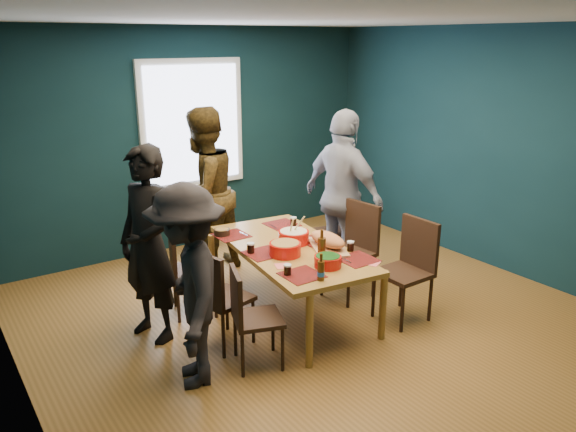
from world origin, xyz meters
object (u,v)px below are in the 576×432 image
(chair_right_far, at_px, (334,225))
(person_right, at_px, (343,197))
(chair_left_far, at_px, (184,263))
(chair_right_mid, at_px, (355,243))
(chair_left_mid, at_px, (216,292))
(chair_right_near, at_px, (411,262))
(dining_table, at_px, (291,253))
(chair_left_near, at_px, (248,311))
(person_far_left, at_px, (149,245))
(bowl_herbs, at_px, (328,261))
(cutting_board, at_px, (328,241))
(person_back, at_px, (203,193))
(person_near_left, at_px, (188,287))
(bowl_salad, at_px, (285,248))
(bowl_dumpling, at_px, (294,236))

(chair_right_far, distance_m, person_right, 0.42)
(chair_left_far, height_order, chair_right_mid, chair_right_mid)
(chair_left_mid, distance_m, chair_right_near, 1.84)
(dining_table, relative_size, chair_left_near, 2.31)
(chair_left_far, xyz_separation_m, person_far_left, (-0.41, -0.23, 0.34))
(bowl_herbs, bearing_deg, cutting_board, 51.65)
(chair_left_near, height_order, person_far_left, person_far_left)
(chair_right_mid, xyz_separation_m, bowl_herbs, (-0.82, -0.58, 0.18))
(chair_left_near, height_order, person_back, person_back)
(person_near_left, xyz_separation_m, bowl_herbs, (1.23, -0.11, -0.04))
(person_near_left, height_order, cutting_board, person_near_left)
(chair_right_far, relative_size, person_back, 0.51)
(dining_table, xyz_separation_m, person_right, (0.98, 0.41, 0.30))
(chair_right_far, xyz_separation_m, chair_right_mid, (-0.21, -0.59, 0.01))
(person_back, distance_m, bowl_salad, 1.55)
(chair_left_near, bearing_deg, person_right, 47.59)
(chair_right_near, xyz_separation_m, person_far_left, (-2.13, 1.03, 0.30))
(chair_left_near, bearing_deg, chair_right_mid, 38.10)
(chair_right_far, distance_m, person_near_left, 2.51)
(bowl_dumpling, bearing_deg, chair_right_far, 29.36)
(person_far_left, xyz_separation_m, bowl_herbs, (1.22, -0.93, -0.12))
(person_near_left, bearing_deg, chair_right_near, 104.64)
(person_right, bearing_deg, chair_right_near, 171.33)
(bowl_herbs, distance_m, cutting_board, 0.45)
(person_near_left, distance_m, cutting_board, 1.53)
(chair_left_mid, xyz_separation_m, chair_right_far, (1.87, 0.74, 0.03))
(chair_left_far, height_order, chair_left_near, chair_left_far)
(chair_right_near, bearing_deg, person_near_left, 173.77)
(dining_table, height_order, chair_left_mid, chair_left_mid)
(bowl_dumpling, bearing_deg, bowl_herbs, -98.79)
(dining_table, bearing_deg, chair_right_near, -29.44)
(chair_right_near, bearing_deg, person_right, 85.20)
(bowl_herbs, bearing_deg, chair_right_mid, 35.24)
(person_back, xyz_separation_m, cutting_board, (0.46, -1.62, -0.17))
(chair_left_mid, xyz_separation_m, bowl_herbs, (0.84, -0.43, 0.23))
(person_back, height_order, bowl_herbs, person_back)
(chair_left_near, bearing_deg, dining_table, 53.56)
(bowl_dumpling, bearing_deg, person_far_left, 167.74)
(dining_table, xyz_separation_m, bowl_dumpling, (0.09, 0.07, 0.13))
(person_near_left, bearing_deg, person_back, 170.60)
(chair_right_far, bearing_deg, chair_left_far, -169.76)
(bowl_salad, xyz_separation_m, bowl_herbs, (0.14, -0.43, -0.01))
(bowl_herbs, bearing_deg, chair_left_far, 124.65)
(bowl_dumpling, height_order, bowl_herbs, bowl_dumpling)
(person_back, xyz_separation_m, bowl_herbs, (0.18, -1.97, -0.19))
(chair_right_mid, height_order, person_back, person_back)
(dining_table, height_order, chair_right_far, chair_right_far)
(dining_table, bearing_deg, bowl_salad, -131.11)
(person_right, bearing_deg, bowl_salad, 111.41)
(chair_left_far, relative_size, person_right, 0.48)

